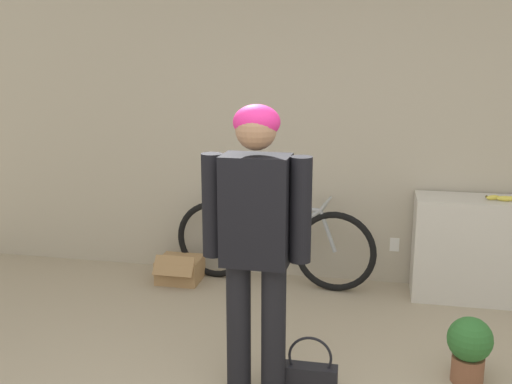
# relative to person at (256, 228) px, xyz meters

# --- Properties ---
(wall_back) EXTENTS (8.00, 0.07, 2.60)m
(wall_back) POSITION_rel_person_xyz_m (0.28, 2.00, 0.27)
(wall_back) COLOR #B7AD99
(wall_back) RESTS_ON ground_plane
(side_shelf) EXTENTS (1.01, 0.40, 0.85)m
(side_shelf) POSITION_rel_person_xyz_m (1.48, 1.75, -0.61)
(side_shelf) COLOR beige
(side_shelf) RESTS_ON ground_plane
(person) EXTENTS (0.62, 0.26, 1.72)m
(person) POSITION_rel_person_xyz_m (0.00, 0.00, 0.00)
(person) COLOR black
(person) RESTS_ON ground_plane
(bicycle) EXTENTS (1.78, 0.46, 0.77)m
(bicycle) POSITION_rel_person_xyz_m (-0.21, 1.74, -0.66)
(bicycle) COLOR black
(bicycle) RESTS_ON ground_plane
(banana) EXTENTS (0.29, 0.09, 0.04)m
(banana) POSITION_rel_person_xyz_m (1.64, 1.71, -0.16)
(banana) COLOR #EAD64C
(banana) RESTS_ON side_shelf
(handbag) EXTENTS (0.33, 0.10, 0.37)m
(handbag) POSITION_rel_person_xyz_m (0.31, 0.07, -0.92)
(handbag) COLOR black
(handbag) RESTS_ON ground_plane
(cardboard_box) EXTENTS (0.37, 0.40, 0.27)m
(cardboard_box) POSITION_rel_person_xyz_m (-1.02, 1.64, -0.93)
(cardboard_box) COLOR #A87F51
(cardboard_box) RESTS_ON ground_plane
(potted_plant) EXTENTS (0.27, 0.27, 0.42)m
(potted_plant) POSITION_rel_person_xyz_m (1.25, 0.40, -0.80)
(potted_plant) COLOR brown
(potted_plant) RESTS_ON ground_plane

